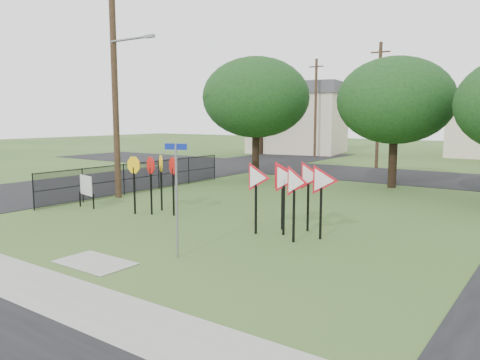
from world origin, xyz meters
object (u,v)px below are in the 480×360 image
Objects in this scene: stop_sign_cluster at (155,170)px; yield_sign_cluster at (291,181)px; street_name_sign at (177,193)px; info_board at (86,186)px.

yield_sign_cluster reaches higher than stop_sign_cluster.
yield_sign_cluster is (5.87, 0.11, 0.04)m from stop_sign_cluster.
stop_sign_cluster is at bearing 141.29° from street_name_sign.
yield_sign_cluster is at bearing 5.81° from info_board.
street_name_sign is at bearing -108.37° from yield_sign_cluster.
street_name_sign is at bearing -38.71° from stop_sign_cluster.
yield_sign_cluster is at bearing 1.04° from stop_sign_cluster.
street_name_sign is 1.35× the size of stop_sign_cluster.
stop_sign_cluster is 3.34m from info_board.
info_board is at bearing 159.61° from street_name_sign.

